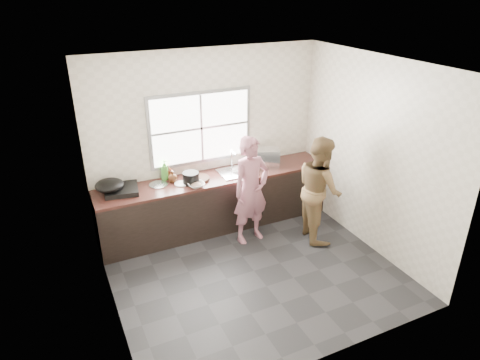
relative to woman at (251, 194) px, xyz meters
name	(u,v)px	position (x,y,z in m)	size (l,w,h in m)	color
floor	(254,271)	(-0.32, -0.74, -0.76)	(3.60, 3.20, 0.01)	#28282A
ceiling	(257,65)	(-0.32, -0.74, 1.95)	(3.60, 3.20, 0.01)	silver
wall_back	(207,139)	(-0.32, 0.87, 0.60)	(3.60, 0.01, 2.70)	silver
wall_left	(102,211)	(-2.12, -0.74, 0.60)	(0.01, 3.20, 2.70)	beige
wall_right	(373,156)	(1.49, -0.74, 0.60)	(0.01, 3.20, 2.70)	beige
wall_front	(337,248)	(-0.32, -2.34, 0.60)	(3.60, 0.01, 2.70)	silver
cabinet	(217,203)	(-0.32, 0.55, -0.34)	(3.60, 0.62, 0.82)	black
countertop	(216,178)	(-0.32, 0.55, 0.09)	(3.60, 0.64, 0.04)	#381C16
sink	(237,172)	(0.03, 0.55, 0.11)	(0.55, 0.45, 0.02)	silver
faucet	(231,159)	(0.03, 0.75, 0.26)	(0.02, 0.02, 0.30)	silver
window_frame	(201,128)	(-0.42, 0.85, 0.80)	(1.60, 0.05, 1.10)	#9EA0A5
window_glazing	(201,128)	(-0.42, 0.83, 0.80)	(1.50, 0.01, 1.00)	white
woman	(251,194)	(0.00, 0.00, 0.00)	(0.55, 0.36, 1.51)	#AE6879
person_side	(319,189)	(0.94, -0.34, 0.04)	(0.77, 0.60, 1.58)	brown
cutting_board	(198,179)	(-0.60, 0.56, 0.12)	(0.35, 0.35, 0.04)	black
cleaver	(192,181)	(-0.72, 0.47, 0.15)	(0.21, 0.10, 0.01)	silver
bowl_mince	(196,185)	(-0.70, 0.34, 0.14)	(0.24, 0.24, 0.06)	white
bowl_crabs	(252,168)	(0.30, 0.55, 0.13)	(0.18, 0.18, 0.06)	silver
bowl_held	(238,170)	(0.05, 0.56, 0.14)	(0.20, 0.20, 0.06)	silver
black_pot	(191,178)	(-0.73, 0.48, 0.19)	(0.24, 0.24, 0.17)	black
plate_food	(181,184)	(-0.87, 0.51, 0.11)	(0.20, 0.20, 0.02)	silver
bottle_green	(165,170)	(-1.03, 0.77, 0.26)	(0.12, 0.12, 0.31)	#3B832A
bottle_brown_tall	(169,172)	(-0.97, 0.78, 0.21)	(0.09, 0.10, 0.21)	#482012
bottle_brown_short	(173,177)	(-0.96, 0.64, 0.19)	(0.13, 0.13, 0.17)	#3E210F
glass_jar	(169,176)	(-0.97, 0.78, 0.15)	(0.06, 0.06, 0.09)	silver
burner	(122,190)	(-1.70, 0.63, 0.14)	(0.45, 0.45, 0.07)	black
wok	(109,185)	(-1.85, 0.63, 0.24)	(0.39, 0.39, 0.15)	black
dish_rack	(267,157)	(0.58, 0.60, 0.25)	(0.37, 0.26, 0.28)	silver
pot_lid_left	(125,193)	(-1.67, 0.55, 0.11)	(0.27, 0.27, 0.01)	#A5A8AC
pot_lid_right	(158,185)	(-1.18, 0.63, 0.11)	(0.27, 0.27, 0.01)	#B0B3B7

